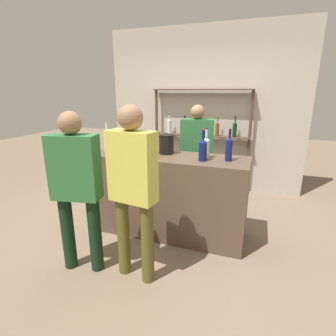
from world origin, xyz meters
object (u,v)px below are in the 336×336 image
object	(u,v)px
counter_bottle_3	(229,148)
server_behind_counter	(197,150)
cork_jar	(116,149)
customer_center	(133,183)
counter_bottle_2	(108,141)
customer_left	(76,183)
wine_glass	(136,141)
counter_bottle_0	(206,147)
ice_bucket	(166,144)
counter_bottle_1	(203,149)

from	to	relation	value
counter_bottle_3	server_behind_counter	distance (m)	1.07
counter_bottle_3	cork_jar	distance (m)	1.32
server_behind_counter	cork_jar	bearing A→B (deg)	-46.81
cork_jar	customer_center	distance (m)	0.97
counter_bottle_2	customer_left	distance (m)	0.93
server_behind_counter	customer_center	world-z (taller)	customer_center
wine_glass	customer_center	world-z (taller)	customer_center
cork_jar	customer_left	size ratio (longest dim) A/B	0.09
counter_bottle_0	ice_bucket	world-z (taller)	counter_bottle_0
counter_bottle_1	ice_bucket	world-z (taller)	counter_bottle_1
wine_glass	cork_jar	bearing A→B (deg)	-111.03
customer_center	customer_left	world-z (taller)	customer_center
ice_bucket	server_behind_counter	world-z (taller)	server_behind_counter
counter_bottle_0	customer_center	bearing A→B (deg)	-115.52
counter_bottle_0	counter_bottle_3	bearing A→B (deg)	-10.78
wine_glass	customer_left	world-z (taller)	customer_left
counter_bottle_2	wine_glass	world-z (taller)	counter_bottle_2
counter_bottle_3	wine_glass	xyz separation A→B (m)	(-1.19, 0.17, -0.03)
server_behind_counter	customer_left	world-z (taller)	customer_left
cork_jar	counter_bottle_3	bearing A→B (deg)	6.08
wine_glass	ice_bucket	xyz separation A→B (m)	(0.44, -0.07, 0.00)
cork_jar	server_behind_counter	bearing A→B (deg)	53.86
counter_bottle_3	wine_glass	bearing A→B (deg)	172.03
server_behind_counter	counter_bottle_1	bearing A→B (deg)	6.31
customer_center	customer_left	xyz separation A→B (m)	(-0.56, -0.06, -0.05)
wine_glass	counter_bottle_2	bearing A→B (deg)	-138.47
cork_jar	customer_left	distance (m)	0.83
counter_bottle_0	customer_center	distance (m)	1.06
customer_left	counter_bottle_3	bearing A→B (deg)	-64.36
counter_bottle_0	counter_bottle_1	world-z (taller)	counter_bottle_1
customer_left	cork_jar	bearing A→B (deg)	-8.28
counter_bottle_3	ice_bucket	xyz separation A→B (m)	(-0.75, 0.10, -0.02)
cork_jar	ice_bucket	bearing A→B (deg)	23.28
counter_bottle_0	server_behind_counter	size ratio (longest dim) A/B	0.22
counter_bottle_2	ice_bucket	xyz separation A→B (m)	(0.71, 0.17, -0.03)
counter_bottle_2	server_behind_counter	bearing A→B (deg)	46.73
counter_bottle_2	counter_bottle_3	bearing A→B (deg)	2.88
ice_bucket	server_behind_counter	xyz separation A→B (m)	(0.19, 0.78, -0.22)
counter_bottle_0	customer_left	xyz separation A→B (m)	(-1.00, -1.00, -0.21)
ice_bucket	customer_left	bearing A→B (deg)	-115.77
server_behind_counter	counter_bottle_0	bearing A→B (deg)	9.41
counter_bottle_1	cork_jar	distance (m)	1.05
cork_jar	customer_center	xyz separation A→B (m)	(0.60, -0.75, -0.11)
counter_bottle_0	customer_left	bearing A→B (deg)	-134.99
counter_bottle_0	customer_left	world-z (taller)	customer_left
ice_bucket	customer_center	distance (m)	1.00
counter_bottle_2	counter_bottle_3	distance (m)	1.46
counter_bottle_2	cork_jar	distance (m)	0.18
ice_bucket	customer_center	xyz separation A→B (m)	(0.05, -0.99, -0.15)
counter_bottle_3	ice_bucket	world-z (taller)	counter_bottle_3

